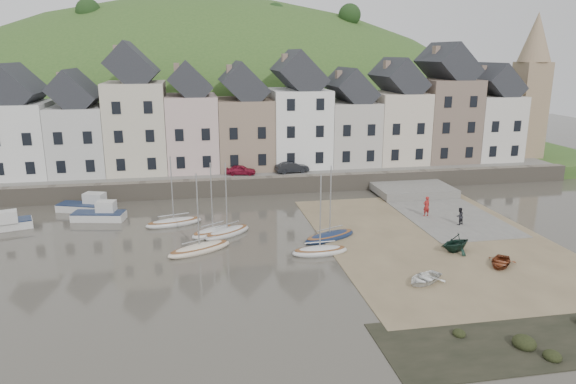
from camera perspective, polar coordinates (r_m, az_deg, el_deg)
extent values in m
plane|color=#403B32|center=(40.80, 1.53, -6.20)|extent=(160.00, 160.00, 0.00)
cube|color=#345522|center=(71.07, -3.80, 3.52)|extent=(90.00, 30.00, 1.50)
cube|color=slate|center=(59.74, -2.51, 2.16)|extent=(70.00, 7.00, 0.10)
cube|color=slate|center=(56.52, -2.01, 0.75)|extent=(70.00, 1.20, 1.80)
cube|color=brown|center=(44.27, 15.66, -5.02)|extent=(18.00, 26.00, 0.06)
cube|color=slate|center=(52.78, 15.83, -1.79)|extent=(8.00, 18.00, 0.12)
ellipsoid|color=#345522|center=(102.62, -8.24, -3.88)|extent=(134.40, 84.00, 84.00)
cylinder|color=#382619|center=(86.46, -20.60, 16.15)|extent=(0.50, 0.50, 3.00)
sphere|color=#213D19|center=(86.60, -20.76, 17.80)|extent=(3.60, 3.60, 3.60)
cylinder|color=#382619|center=(89.31, -10.90, 16.73)|extent=(0.50, 0.50, 3.00)
sphere|color=#213D19|center=(89.44, -10.98, 18.33)|extent=(3.60, 3.60, 3.60)
cylinder|color=#382619|center=(88.42, -1.39, 17.00)|extent=(0.50, 0.50, 3.00)
sphere|color=#213D19|center=(88.55, -1.40, 18.62)|extent=(3.60, 3.60, 3.60)
cylinder|color=#382619|center=(90.13, 6.62, 16.87)|extent=(0.50, 0.50, 3.00)
sphere|color=#213D19|center=(90.25, 6.67, 18.45)|extent=(3.60, 3.60, 3.60)
cube|color=silver|center=(64.50, -26.66, 5.11)|extent=(6.00, 8.00, 8.00)
cube|color=gray|center=(64.33, -28.69, 11.17)|extent=(0.60, 0.90, 1.40)
cube|color=beige|center=(63.13, -21.43, 5.25)|extent=(5.80, 8.00, 7.50)
cube|color=gray|center=(62.79, -23.33, 11.17)|extent=(0.60, 0.90, 1.40)
cube|color=beige|center=(62.07, -15.93, 6.73)|extent=(6.40, 8.00, 10.00)
cube|color=gray|center=(61.71, -18.01, 14.21)|extent=(0.60, 0.90, 1.40)
cube|color=#C8ACA6|center=(61.89, -10.28, 6.33)|extent=(5.60, 8.00, 8.50)
cube|color=gray|center=(61.29, -11.93, 12.82)|extent=(0.60, 0.90, 1.40)
cube|color=#88725E|center=(62.22, -4.75, 6.33)|extent=(6.20, 8.00, 8.00)
cube|color=gray|center=(61.44, -6.37, 12.86)|extent=(0.60, 0.90, 1.40)
cube|color=white|center=(63.10, 1.12, 6.95)|extent=(6.60, 8.00, 9.00)
cube|color=gray|center=(62.20, -0.38, 14.08)|extent=(0.60, 0.90, 1.40)
cube|color=#BCB6AC|center=(64.73, 6.58, 6.39)|extent=(5.80, 8.00, 7.50)
cube|color=gray|center=(63.70, 5.48, 12.32)|extent=(0.60, 0.90, 1.40)
cube|color=beige|center=(66.63, 11.53, 6.86)|extent=(6.00, 8.00, 8.50)
cube|color=gray|center=(65.51, 10.61, 13.17)|extent=(0.60, 0.90, 1.40)
cube|color=#796557|center=(69.10, 16.42, 7.46)|extent=(6.40, 8.00, 10.00)
cube|color=gray|center=(67.91, 15.69, 14.37)|extent=(0.60, 0.90, 1.40)
cube|color=silver|center=(72.18, 20.76, 6.60)|extent=(5.80, 8.00, 8.00)
cube|color=gray|center=(70.90, 20.25, 12.15)|extent=(0.60, 0.90, 1.40)
cube|color=#997F60|center=(74.88, 24.48, 8.04)|extent=(3.50, 3.50, 12.00)
cone|color=#997F60|center=(74.57, 25.24, 14.90)|extent=(4.00, 4.00, 6.00)
ellipsoid|color=silver|center=(47.34, -12.21, -3.28)|extent=(5.16, 2.76, 0.84)
ellipsoid|color=brown|center=(47.27, -12.23, -3.03)|extent=(4.74, 2.52, 0.20)
cylinder|color=#B2B5B7|center=(46.49, -12.42, 0.35)|extent=(0.10, 0.10, 5.60)
cylinder|color=#B2B5B7|center=(47.12, -12.26, -2.41)|extent=(2.64, 0.80, 0.08)
ellipsoid|color=silver|center=(44.31, -8.11, -4.35)|extent=(4.19, 3.39, 0.84)
ellipsoid|color=brown|center=(44.23, -8.12, -4.08)|extent=(3.84, 3.11, 0.20)
cylinder|color=#B2B5B7|center=(43.40, -8.26, -0.48)|extent=(0.10, 0.10, 5.60)
cylinder|color=#B2B5B7|center=(44.07, -8.14, -3.43)|extent=(1.91, 1.24, 0.08)
ellipsoid|color=beige|center=(40.77, -9.53, -6.13)|extent=(5.34, 3.71, 0.84)
ellipsoid|color=brown|center=(40.69, -9.54, -5.84)|extent=(4.90, 3.40, 0.20)
cylinder|color=#B2B5B7|center=(39.78, -9.72, -1.95)|extent=(0.10, 0.10, 5.60)
cylinder|color=#B2B5B7|center=(40.51, -9.57, -5.14)|extent=(2.60, 1.38, 0.08)
ellipsoid|color=silver|center=(44.06, -6.56, -4.40)|extent=(4.55, 3.85, 0.84)
ellipsoid|color=brown|center=(43.99, -6.57, -4.13)|extent=(4.17, 3.52, 0.20)
cylinder|color=#B2B5B7|center=(43.15, -6.68, -0.51)|extent=(0.10, 0.10, 5.60)
cylinder|color=#B2B5B7|center=(43.82, -6.59, -3.48)|extent=(2.07, 1.51, 0.08)
ellipsoid|color=silver|center=(39.88, 3.45, -6.43)|extent=(4.34, 1.71, 0.84)
ellipsoid|color=brown|center=(39.80, 3.46, -6.13)|extent=(4.00, 1.55, 0.20)
cylinder|color=#B2B5B7|center=(38.86, 3.52, -2.16)|extent=(0.10, 0.10, 5.60)
cylinder|color=#B2B5B7|center=(39.61, 3.47, -5.42)|extent=(2.35, 0.19, 0.08)
ellipsoid|color=#162445|center=(42.96, 4.52, -4.86)|extent=(5.07, 3.38, 0.84)
ellipsoid|color=brown|center=(42.88, 4.53, -4.59)|extent=(4.66, 3.09, 0.20)
cylinder|color=#B2B5B7|center=(42.02, 4.61, -0.88)|extent=(0.10, 0.10, 5.60)
cylinder|color=#B2B5B7|center=(42.71, 4.54, -3.92)|extent=(2.48, 1.18, 0.08)
cube|color=silver|center=(50.56, -19.74, -2.49)|extent=(4.86, 2.57, 0.70)
cube|color=#162445|center=(50.45, -19.78, -2.09)|extent=(4.77, 2.60, 0.08)
cube|color=silver|center=(50.34, -19.04, -1.49)|extent=(1.82, 1.49, 1.00)
cube|color=silver|center=(50.54, -28.25, -2.41)|extent=(2.18, 1.72, 1.00)
cube|color=silver|center=(53.70, -20.93, -1.61)|extent=(5.70, 3.47, 0.70)
cube|color=#162445|center=(53.60, -20.96, -1.23)|extent=(5.62, 3.48, 0.08)
cube|color=silver|center=(53.60, -20.15, -0.62)|extent=(2.20, 1.78, 1.00)
imported|color=white|center=(36.06, 14.48, -9.01)|extent=(3.50, 3.20, 0.59)
imported|color=black|center=(41.96, 17.67, -5.21)|extent=(3.30, 3.08, 1.41)
imported|color=brown|center=(40.42, 21.95, -7.03)|extent=(3.18, 3.28, 0.55)
imported|color=maroon|center=(49.85, 14.71, -1.50)|extent=(0.75, 0.57, 1.85)
imported|color=black|center=(48.23, 18.03, -2.50)|extent=(0.91, 0.83, 1.53)
imported|color=maroon|center=(58.33, -5.10, 2.40)|extent=(3.41, 1.93, 1.09)
imported|color=black|center=(59.10, 0.45, 2.69)|extent=(3.85, 1.77, 1.22)
cube|color=black|center=(31.02, 22.85, -14.54)|extent=(14.00, 6.00, 0.05)
ellipsoid|color=black|center=(30.52, 17.98, -14.32)|extent=(0.70, 0.76, 0.45)
ellipsoid|color=black|center=(30.63, 24.14, -14.64)|extent=(1.17, 1.29, 0.76)
ellipsoid|color=black|center=(30.15, 26.63, -15.56)|extent=(0.87, 0.96, 0.57)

